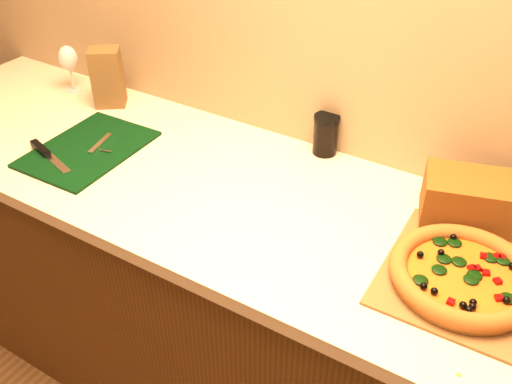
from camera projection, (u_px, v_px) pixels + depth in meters
name	position (u px, v px, depth m)	size (l,w,h in m)	color
cabinet	(287.00, 331.00, 1.75)	(2.80, 0.65, 0.86)	#492B0F
countertop	(293.00, 217.00, 1.49)	(2.84, 0.68, 0.04)	beige
pizza_peel	(465.00, 273.00, 1.28)	(0.35, 0.52, 0.01)	brown
pizza	(463.00, 275.00, 1.25)	(0.32, 0.32, 0.05)	#B2672C
cutting_board	(87.00, 149.00, 1.71)	(0.29, 0.38, 0.03)	black
bottle_cap	(94.00, 153.00, 1.70)	(0.03, 0.03, 0.01)	black
wine_glass	(68.00, 59.00, 1.98)	(0.07, 0.07, 0.17)	silver
paper_bag	(107.00, 78.00, 1.90)	(0.10, 0.08, 0.20)	brown
dark_jar	(326.00, 134.00, 1.67)	(0.08, 0.08, 0.12)	black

